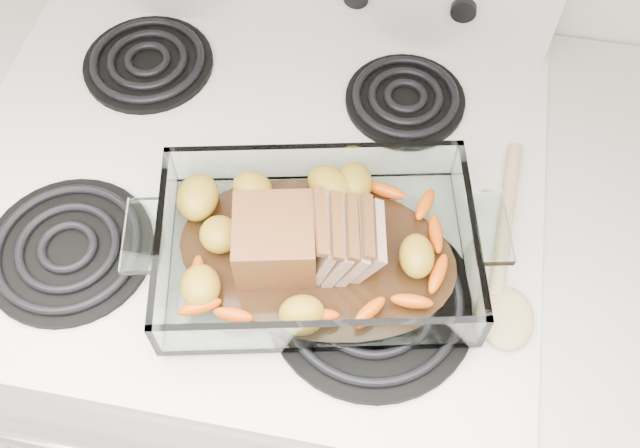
% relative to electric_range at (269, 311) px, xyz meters
% --- Properties ---
extents(electric_range, '(0.78, 0.70, 1.12)m').
position_rel_electric_range_xyz_m(electric_range, '(0.00, 0.00, 0.00)').
color(electric_range, silver).
rests_on(electric_range, ground).
extents(counter_right, '(0.58, 0.68, 0.93)m').
position_rel_electric_range_xyz_m(counter_right, '(0.66, -0.00, -0.02)').
color(counter_right, white).
rests_on(counter_right, ground).
extents(baking_dish, '(0.37, 0.24, 0.07)m').
position_rel_electric_range_xyz_m(baking_dish, '(0.12, -0.12, 0.48)').
color(baking_dish, silver).
rests_on(baking_dish, electric_range).
extents(pork_roast, '(0.18, 0.09, 0.08)m').
position_rel_electric_range_xyz_m(pork_roast, '(0.09, -0.12, 0.51)').
color(pork_roast, brown).
rests_on(pork_roast, baking_dish).
extents(roast_vegetables, '(0.33, 0.18, 0.04)m').
position_rel_electric_range_xyz_m(roast_vegetables, '(0.11, -0.08, 0.49)').
color(roast_vegetables, '#D04B0E').
rests_on(roast_vegetables, baking_dish).
extents(wooden_spoon, '(0.06, 0.30, 0.02)m').
position_rel_electric_range_xyz_m(wooden_spoon, '(0.34, -0.10, 0.46)').
color(wooden_spoon, tan).
rests_on(wooden_spoon, electric_range).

